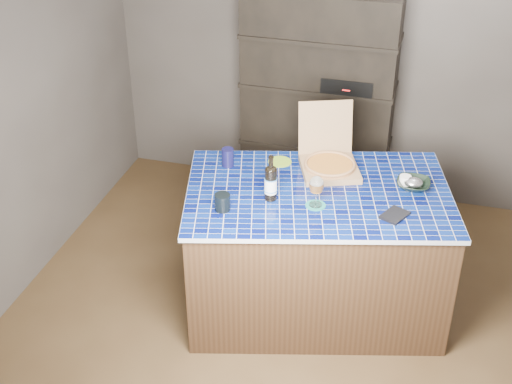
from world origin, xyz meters
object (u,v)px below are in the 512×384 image
(pizza_box, at_px, (329,163))
(wine_glass, at_px, (317,186))
(kitchen_island, at_px, (315,250))
(bowl, at_px, (413,184))
(dvd_case, at_px, (395,215))
(mead_bottle, at_px, (271,182))

(pizza_box, bearing_deg, wine_glass, -110.35)
(kitchen_island, distance_m, pizza_box, 0.59)
(bowl, bearing_deg, dvd_case, -102.03)
(dvd_case, relative_size, bowl, 0.81)
(kitchen_island, xyz_separation_m, mead_bottle, (-0.27, -0.17, 0.58))
(bowl, bearing_deg, mead_bottle, -156.18)
(kitchen_island, relative_size, mead_bottle, 6.21)
(wine_glass, xyz_separation_m, bowl, (0.56, 0.38, -0.12))
(kitchen_island, bearing_deg, wine_glass, -99.87)
(pizza_box, xyz_separation_m, mead_bottle, (-0.28, -0.45, 0.06))
(mead_bottle, distance_m, wine_glass, 0.29)
(pizza_box, bearing_deg, bowl, -28.84)
(kitchen_island, bearing_deg, bowl, 4.88)
(pizza_box, height_order, wine_glass, pizza_box)
(pizza_box, height_order, dvd_case, pizza_box)
(pizza_box, xyz_separation_m, wine_glass, (0.00, -0.46, 0.09))
(pizza_box, height_order, mead_bottle, pizza_box)
(dvd_case, bearing_deg, bowl, 103.83)
(wine_glass, distance_m, dvd_case, 0.50)
(mead_bottle, relative_size, dvd_case, 1.76)
(mead_bottle, bearing_deg, kitchen_island, 32.03)
(kitchen_island, relative_size, wine_glass, 9.32)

